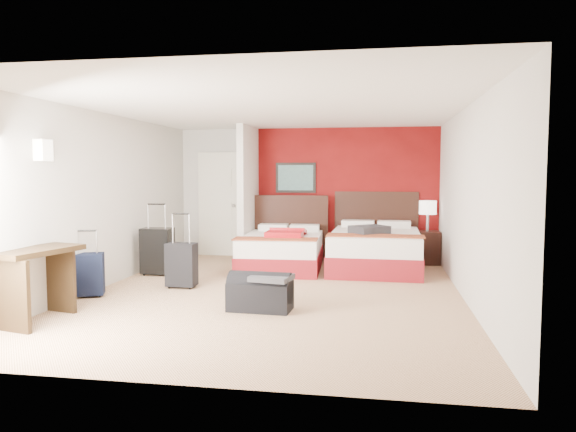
% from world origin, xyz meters
% --- Properties ---
extents(ground, '(6.50, 6.50, 0.00)m').
position_xyz_m(ground, '(0.00, 0.00, 0.00)').
color(ground, tan).
rests_on(ground, ground).
extents(room_walls, '(5.02, 6.52, 2.50)m').
position_xyz_m(room_walls, '(-1.40, 1.42, 1.26)').
color(room_walls, silver).
rests_on(room_walls, ground).
extents(red_accent_panel, '(3.50, 0.04, 2.50)m').
position_xyz_m(red_accent_panel, '(0.75, 3.23, 1.25)').
color(red_accent_panel, maroon).
rests_on(red_accent_panel, ground).
extents(partition_wall, '(0.12, 1.20, 2.50)m').
position_xyz_m(partition_wall, '(-1.00, 2.61, 1.25)').
color(partition_wall, silver).
rests_on(partition_wall, ground).
extents(entry_door, '(0.82, 0.06, 2.05)m').
position_xyz_m(entry_door, '(-1.75, 3.20, 1.02)').
color(entry_door, silver).
rests_on(entry_door, ground).
extents(bed_left, '(1.43, 1.97, 0.57)m').
position_xyz_m(bed_left, '(-0.25, 1.93, 0.29)').
color(bed_left, white).
rests_on(bed_left, ground).
extents(bed_right, '(1.53, 2.16, 0.64)m').
position_xyz_m(bed_right, '(1.34, 2.11, 0.32)').
color(bed_right, white).
rests_on(bed_right, ground).
extents(red_suitcase_open, '(0.61, 0.84, 0.10)m').
position_xyz_m(red_suitcase_open, '(-0.15, 1.83, 0.62)').
color(red_suitcase_open, red).
rests_on(red_suitcase_open, bed_left).
extents(jacket_bundle, '(0.71, 0.70, 0.13)m').
position_xyz_m(jacket_bundle, '(1.24, 1.81, 0.71)').
color(jacket_bundle, '#333337').
rests_on(jacket_bundle, bed_right).
extents(nightstand, '(0.46, 0.46, 0.59)m').
position_xyz_m(nightstand, '(2.26, 2.83, 0.30)').
color(nightstand, black).
rests_on(nightstand, ground).
extents(table_lamp, '(0.33, 0.33, 0.55)m').
position_xyz_m(table_lamp, '(2.26, 2.83, 0.87)').
color(table_lamp, silver).
rests_on(table_lamp, nightstand).
extents(suitcase_black, '(0.49, 0.31, 0.73)m').
position_xyz_m(suitcase_black, '(-2.12, 1.02, 0.36)').
color(suitcase_black, black).
rests_on(suitcase_black, ground).
extents(suitcase_charcoal, '(0.42, 0.26, 0.61)m').
position_xyz_m(suitcase_charcoal, '(-1.38, 0.16, 0.31)').
color(suitcase_charcoal, black).
rests_on(suitcase_charcoal, ground).
extents(suitcase_navy, '(0.46, 0.37, 0.55)m').
position_xyz_m(suitcase_navy, '(-2.40, -0.60, 0.28)').
color(suitcase_navy, black).
rests_on(suitcase_navy, ground).
extents(duffel_bag, '(0.77, 0.44, 0.38)m').
position_xyz_m(duffel_bag, '(0.01, -0.90, 0.19)').
color(duffel_bag, black).
rests_on(duffel_bag, ground).
extents(jacket_draped, '(0.52, 0.46, 0.06)m').
position_xyz_m(jacket_draped, '(0.16, -0.95, 0.41)').
color(jacket_draped, '#3C3D42').
rests_on(jacket_draped, duffel_bag).
extents(desk, '(0.69, 1.06, 0.82)m').
position_xyz_m(desk, '(-2.31, -1.78, 0.41)').
color(desk, black).
rests_on(desk, ground).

